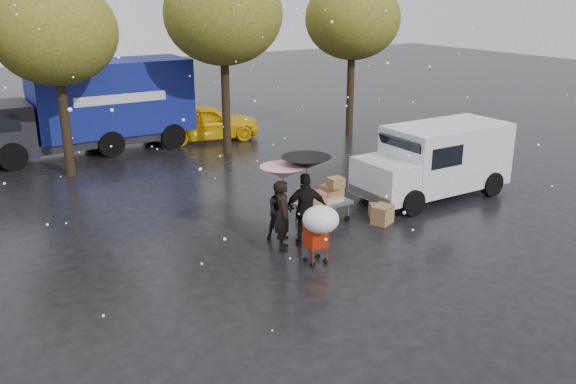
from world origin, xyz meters
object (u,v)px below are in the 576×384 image
person_pink (283,215)px  vendor_cart (326,197)px  person_black (306,210)px  shopping_cart (320,222)px  yellow_taxi (205,122)px  white_van (437,159)px  blue_truck (91,107)px

person_pink → vendor_cart: 2.19m
person_black → shopping_cart: (-0.39, -1.16, 0.13)m
vendor_cart → shopping_cart: 2.86m
vendor_cart → yellow_taxi: 10.70m
white_van → yellow_taxi: bearing=105.6°
person_pink → yellow_taxi: size_ratio=0.39×
white_van → yellow_taxi: size_ratio=1.08×
yellow_taxi → person_pink: bearing=176.8°
person_pink → white_van: (6.14, 1.03, 0.28)m
shopping_cart → yellow_taxi: bearing=76.9°
vendor_cart → yellow_taxi: (1.23, 10.62, 0.05)m
vendor_cart → person_pink: bearing=-153.7°
blue_truck → yellow_taxi: bearing=-6.5°
vendor_cart → white_van: size_ratio=0.31×
person_black → yellow_taxi: (2.60, 11.70, -0.16)m
white_van → blue_truck: blue_truck is taller
yellow_taxi → white_van: bearing=-152.2°
blue_truck → yellow_taxi: size_ratio=1.83×
person_black → person_pink: bearing=12.2°
shopping_cart → blue_truck: size_ratio=0.18×
shopping_cart → yellow_taxi: size_ratio=0.32×
shopping_cart → blue_truck: bearing=96.6°
person_pink → shopping_cart: bearing=-140.4°
person_black → yellow_taxi: 11.98m
shopping_cart → white_van: size_ratio=0.30×
blue_truck → shopping_cart: bearing=-83.4°
person_black → yellow_taxi: person_black is taller
vendor_cart → yellow_taxi: bearing=83.4°
blue_truck → yellow_taxi: 4.67m
person_pink → white_van: size_ratio=0.36×
person_black → vendor_cart: size_ratio=1.23×
person_black → vendor_cart: 1.75m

